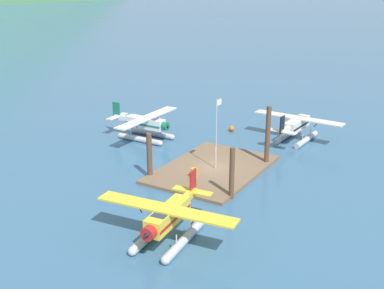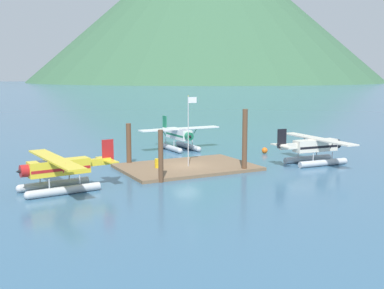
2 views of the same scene
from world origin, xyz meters
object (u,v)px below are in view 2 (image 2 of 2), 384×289
flagpole (189,123)px  seaplane_yellow_port_aft (59,172)px  mooring_buoy (265,150)px  seaplane_white_bow_right (179,137)px  seaplane_cream_stbd_aft (315,149)px  fuel_drum (158,163)px

flagpole → seaplane_yellow_port_aft: bearing=-166.3°
mooring_buoy → seaplane_white_bow_right: bearing=137.1°
seaplane_white_bow_right → seaplane_cream_stbd_aft: 17.27m
flagpole → seaplane_yellow_port_aft: 13.92m
mooring_buoy → seaplane_cream_stbd_aft: bearing=-84.9°
mooring_buoy → seaplane_yellow_port_aft: size_ratio=0.07×
flagpole → seaplane_yellow_port_aft: size_ratio=0.66×
seaplane_white_bow_right → seaplane_yellow_port_aft: same height
mooring_buoy → seaplane_cream_stbd_aft: size_ratio=0.07×
seaplane_white_bow_right → flagpole: bearing=-111.0°
seaplane_yellow_port_aft → seaplane_cream_stbd_aft: size_ratio=1.00×
mooring_buoy → seaplane_cream_stbd_aft: (0.70, -7.88, 1.23)m
seaplane_yellow_port_aft → mooring_buoy: bearing=16.7°
seaplane_cream_stbd_aft → flagpole: bearing=165.0°
seaplane_cream_stbd_aft → fuel_drum: bearing=165.5°
seaplane_yellow_port_aft → fuel_drum: bearing=21.0°
seaplane_yellow_port_aft → seaplane_cream_stbd_aft: 26.10m
seaplane_white_bow_right → seaplane_yellow_port_aft: bearing=-140.0°
flagpole → mooring_buoy: (12.19, 4.42, -4.19)m
flagpole → seaplane_white_bow_right: (4.45, 11.61, -2.96)m
fuel_drum → seaplane_cream_stbd_aft: bearing=-14.5°
mooring_buoy → seaplane_yellow_port_aft: seaplane_yellow_port_aft is taller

